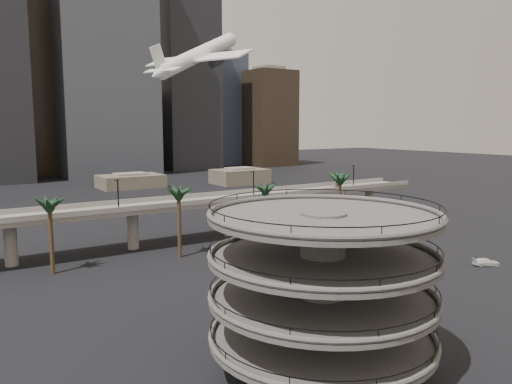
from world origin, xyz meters
TOP-DOWN VIEW (x-y plane):
  - ground at (0.00, 0.00)m, footprint 700.00×700.00m
  - parking_ramp at (-13.00, -4.00)m, footprint 22.20×22.20m
  - overpass at (0.00, 55.00)m, footprint 130.00×9.30m
  - palm_trees at (11.58, 47.18)m, footprint 76.40×18.40m
  - low_buildings at (6.89, 142.30)m, footprint 135.00×27.50m
  - skyline at (15.11, 217.08)m, footprint 269.00×86.00m
  - airborne_jet at (11.97, 70.51)m, footprint 31.15×29.28m
  - car_a at (6.15, 11.94)m, footprint 5.14×4.00m
  - car_b at (4.93, 16.47)m, footprint 4.42×2.48m
  - car_c at (36.34, 9.19)m, footprint 4.87×3.88m

SIDE VIEW (x-z plane):
  - ground at x=0.00m, z-range 0.00..0.00m
  - car_c at x=36.34m, z-range 0.00..1.32m
  - car_b at x=4.93m, z-range 0.00..1.38m
  - car_a at x=6.15m, z-range 0.00..1.64m
  - low_buildings at x=6.89m, z-range -0.54..6.26m
  - overpass at x=0.00m, z-range -0.01..14.69m
  - parking_ramp at x=-13.00m, z-range 1.16..18.51m
  - palm_trees at x=11.58m, z-range 4.30..18.30m
  - airborne_jet at x=11.97m, z-range 33.00..48.89m
  - skyline at x=15.11m, z-range -16.03..103.21m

